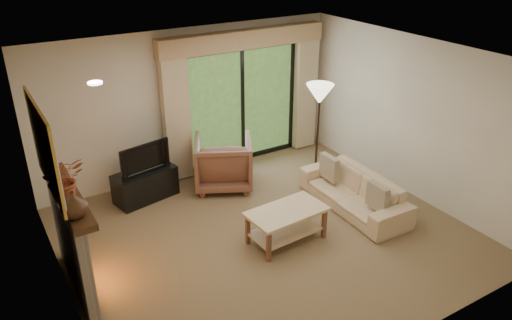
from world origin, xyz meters
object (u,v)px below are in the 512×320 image
sofa (354,192)px  coffee_table (286,225)px  media_console (145,185)px  armchair (223,162)px

sofa → coffee_table: (-1.44, -0.20, -0.03)m
coffee_table → sofa: bearing=4.5°
media_console → sofa: bearing=-48.0°
armchair → coffee_table: size_ratio=0.87×
sofa → media_console: bearing=-124.5°
armchair → sofa: (1.42, -1.73, -0.16)m
armchair → sofa: size_ratio=0.50×
media_console → armchair: bearing=-23.3°
armchair → sofa: armchair is taller
media_console → coffee_table: size_ratio=0.90×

